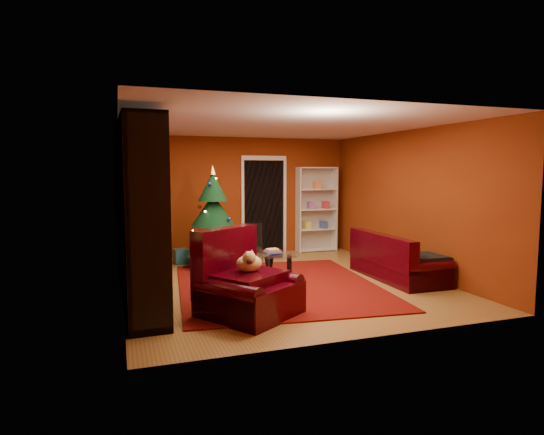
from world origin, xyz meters
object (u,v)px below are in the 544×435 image
object	(u,v)px
media_unit	(137,213)
white_bookshelf	(317,209)
gift_box_green	(212,262)
coffee_table	(276,265)
gift_box_teal	(181,256)
sofa	(398,255)
armchair	(250,281)
acrylic_chair	(252,251)
dog	(249,263)
christmas_tree	(213,218)
rug	(278,285)

from	to	relation	value
media_unit	white_bookshelf	world-z (taller)	media_unit
gift_box_green	coffee_table	size ratio (longest dim) A/B	0.28
gift_box_teal	sofa	size ratio (longest dim) A/B	0.15
coffee_table	gift_box_green	bearing A→B (deg)	127.09
gift_box_green	white_bookshelf	world-z (taller)	white_bookshelf
armchair	acrylic_chair	world-z (taller)	armchair
dog	acrylic_chair	xyz separation A→B (m)	(0.71, 2.31, -0.26)
christmas_tree	dog	distance (m)	3.05
gift_box_green	armchair	world-z (taller)	armchair
christmas_tree	dog	bearing A→B (deg)	-92.83
gift_box_green	white_bookshelf	bearing A→B (deg)	21.97
christmas_tree	acrylic_chair	xyz separation A→B (m)	(0.56, -0.73, -0.55)
gift_box_green	coffee_table	bearing A→B (deg)	-52.91
armchair	media_unit	bearing A→B (deg)	100.98
dog	sofa	bearing A→B (deg)	-14.57
white_bookshelf	media_unit	bearing A→B (deg)	-143.67
gift_box_teal	acrylic_chair	distance (m)	1.71
white_bookshelf	armchair	world-z (taller)	white_bookshelf
gift_box_teal	coffee_table	xyz separation A→B (m)	(1.40, -1.77, 0.08)
christmas_tree	white_bookshelf	bearing A→B (deg)	21.42
gift_box_teal	gift_box_green	bearing A→B (deg)	-49.39
rug	gift_box_green	world-z (taller)	gift_box_green
gift_box_green	coffee_table	distance (m)	1.48
armchair	christmas_tree	bearing A→B (deg)	52.56
sofa	coffee_table	xyz separation A→B (m)	(-1.98, 0.73, -0.18)
armchair	dog	xyz separation A→B (m)	(0.01, 0.07, 0.22)
gift_box_green	dog	bearing A→B (deg)	-92.13
rug	christmas_tree	xyz separation A→B (m)	(-0.68, 1.79, 0.95)
gift_box_teal	coffee_table	size ratio (longest dim) A/B	0.35
rug	dog	size ratio (longest dim) A/B	9.09
dog	sofa	size ratio (longest dim) A/B	0.21
rug	gift_box_teal	xyz separation A→B (m)	(-1.23, 2.34, 0.14)
acrylic_chair	coffee_table	bearing A→B (deg)	-49.15
media_unit	dog	xyz separation A→B (m)	(1.32, -1.21, -0.59)
christmas_tree	coffee_table	distance (m)	1.67
christmas_tree	coffee_table	size ratio (longest dim) A/B	2.35
media_unit	white_bookshelf	size ratio (longest dim) A/B	1.64
gift_box_teal	acrylic_chair	size ratio (longest dim) A/B	0.36
dog	gift_box_teal	bearing A→B (deg)	61.88
media_unit	white_bookshelf	distance (m)	5.01
sofa	christmas_tree	bearing A→B (deg)	56.13
coffee_table	rug	bearing A→B (deg)	-106.80
gift_box_teal	white_bookshelf	world-z (taller)	white_bookshelf
armchair	coffee_table	world-z (taller)	armchair
rug	armchair	distance (m)	1.62
dog	rug	bearing A→B (deg)	21.73
media_unit	sofa	size ratio (longest dim) A/B	1.74
armchair	coffee_table	distance (m)	2.15
rug	armchair	size ratio (longest dim) A/B	3.16
rug	media_unit	world-z (taller)	media_unit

